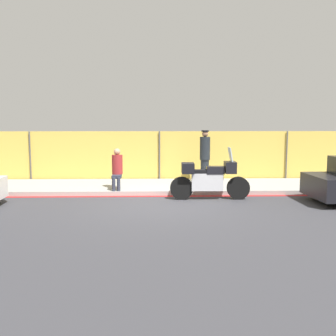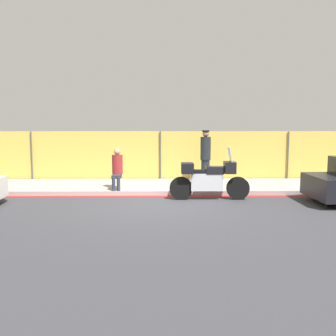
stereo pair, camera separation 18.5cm
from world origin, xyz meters
name	(u,v)px [view 1 (the left image)]	position (x,y,z in m)	size (l,w,h in m)	color
ground_plane	(160,205)	(0.00, 0.00, 0.00)	(120.00, 120.00, 0.00)	#38383D
sidewalk	(160,186)	(0.00, 2.66, 0.07)	(35.86, 2.69, 0.14)	#9E9E99
curb_paint_stripe	(160,196)	(0.00, 1.23, 0.00)	(35.86, 0.18, 0.01)	red
storefront_fence	(160,157)	(0.00, 4.10, 0.96)	(34.07, 0.17, 1.93)	gold
motorcycle	(209,178)	(1.45, 0.72, 0.63)	(2.37, 0.51, 1.55)	black
officer_standing	(205,156)	(1.60, 3.10, 1.09)	(0.36, 0.36, 1.85)	#1E2328
person_seated_on_curb	(117,167)	(-1.37, 1.78, 0.86)	(0.34, 0.66, 1.30)	#2D3342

